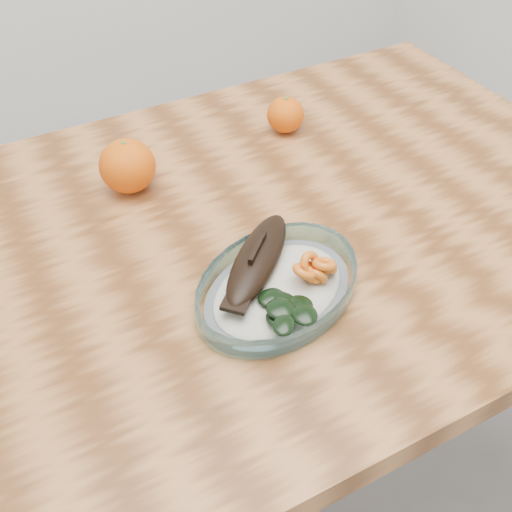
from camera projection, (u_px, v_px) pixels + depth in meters
name	position (u px, v px, depth m)	size (l,w,h in m)	color
ground	(256.00, 479.00, 1.45)	(3.00, 3.00, 0.00)	slate
dining_table	(256.00, 273.00, 1.02)	(1.20, 0.80, 0.75)	brown
plated_meal	(277.00, 284.00, 0.83)	(0.58, 0.58, 0.07)	white
orange_left	(127.00, 166.00, 0.99)	(0.09, 0.09, 0.09)	#EB5604
orange_right	(285.00, 115.00, 1.12)	(0.07, 0.07, 0.07)	#EB5604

